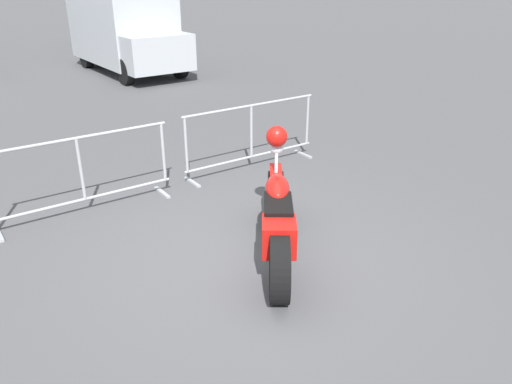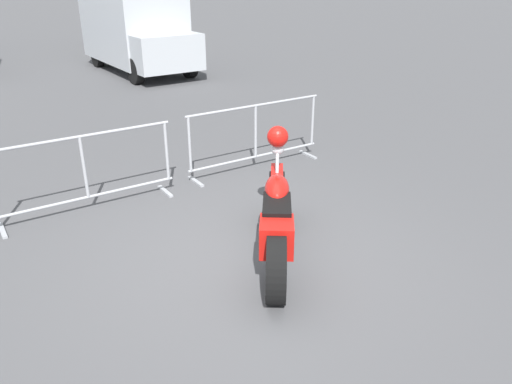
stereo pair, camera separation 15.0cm
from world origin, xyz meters
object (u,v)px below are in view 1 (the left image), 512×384
(motorcycle, at_px, (277,216))
(crowd_barrier_near, at_px, (82,174))
(crowd_barrier_far, at_px, (251,136))
(pedestrian, at_px, (77,22))
(delivery_van, at_px, (125,31))

(motorcycle, distance_m, crowd_barrier_near, 2.75)
(motorcycle, xyz_separation_m, crowd_barrier_far, (1.38, 2.38, 0.05))
(crowd_barrier_near, distance_m, pedestrian, 16.98)
(crowd_barrier_near, height_order, crowd_barrier_far, same)
(motorcycle, relative_size, delivery_van, 0.39)
(motorcycle, bearing_deg, pedestrian, 25.13)
(crowd_barrier_far, xyz_separation_m, pedestrian, (2.60, 16.11, 0.36))
(crowd_barrier_near, bearing_deg, motorcycle, -59.98)
(delivery_van, bearing_deg, pedestrian, 174.08)
(crowd_barrier_far, bearing_deg, motorcycle, -120.03)
(motorcycle, distance_m, delivery_van, 11.95)
(crowd_barrier_far, relative_size, delivery_van, 0.49)
(crowd_barrier_near, height_order, delivery_van, delivery_van)
(crowd_barrier_far, height_order, delivery_van, delivery_van)
(crowd_barrier_far, distance_m, delivery_van, 9.31)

